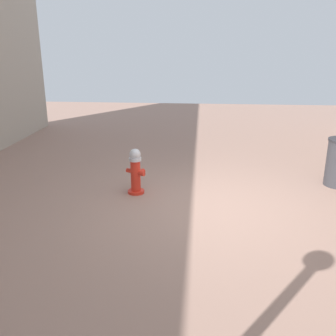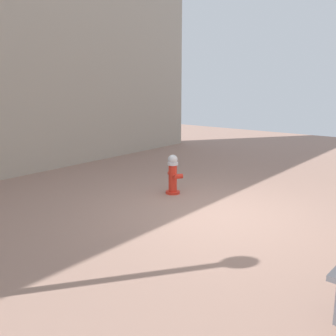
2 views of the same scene
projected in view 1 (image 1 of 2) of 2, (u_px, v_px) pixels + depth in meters
ground_plane at (214, 209)px, 6.28m from camera, size 23.40×23.40×0.00m
fire_hydrant at (136, 171)px, 6.83m from camera, size 0.39×0.37×0.84m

